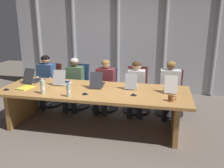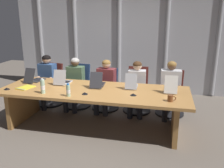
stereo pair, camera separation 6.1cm
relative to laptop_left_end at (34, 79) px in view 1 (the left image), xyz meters
The scene contains 25 objects.
ground_plane 1.58m from the laptop_left_end, 11.29° to the right, with size 11.83×11.83×0.00m, color #6B6056.
conference_table 1.38m from the laptop_left_end, 11.29° to the right, with size 3.43×1.21×0.73m.
curtain_backdrop 2.65m from the laptop_left_end, 58.52° to the left, with size 5.91×0.17×2.89m.
laptop_left_end is the anchor object (origin of this frame).
laptop_left_mid 0.63m from the laptop_left_end, ahead, with size 0.25×0.40×0.30m.
laptop_center 1.35m from the laptop_left_end, ahead, with size 0.27×0.49×0.30m.
laptop_right_mid 2.00m from the laptop_left_end, ahead, with size 0.23×0.40×0.30m.
laptop_right_end 2.71m from the laptop_left_end, ahead, with size 0.23×0.47×0.31m.
office_chair_left_end 0.84m from the laptop_left_end, 91.94° to the left, with size 0.60×0.61×0.95m.
office_chair_left_mid 1.07m from the laptop_left_end, 47.33° to the left, with size 0.60×0.60×0.96m.
office_chair_center 1.57m from the laptop_left_end, 28.27° to the left, with size 0.60×0.60×0.90m.
office_chair_right_mid 2.19m from the laptop_left_end, 19.46° to the left, with size 0.60×0.60×0.96m.
office_chair_right_end 2.87m from the laptop_left_end, 14.57° to the left, with size 0.60×0.61×0.92m.
person_left_end 0.58m from the laptop_left_end, 95.76° to the left, with size 0.43×0.57×1.17m.
person_left_mid 0.86m from the laptop_left_end, 40.96° to the left, with size 0.38×0.55×1.14m.
person_center 1.46m from the laptop_left_end, 22.42° to the left, with size 0.43×0.57×1.12m.
person_right_mid 2.10m from the laptop_left_end, 15.22° to the left, with size 0.39×0.56×1.12m.
person_right_end 2.78m from the laptop_left_end, 11.58° to the left, with size 0.43×0.56×1.15m.
water_bottle_primary 1.27m from the laptop_left_end, 34.72° to the right, with size 0.07×0.07×0.22m.
water_bottle_secondary 0.87m from the laptop_left_end, 50.56° to the right, with size 0.08×0.08×0.26m.
coffee_mug_near 2.77m from the laptop_left_end, 12.45° to the right, with size 0.13×0.08×0.11m.
conference_mic_left_side 1.39m from the laptop_left_end, 23.67° to the right, with size 0.11×0.11×0.04m, color black.
conference_mic_middle 0.65m from the laptop_left_end, 108.48° to the right, with size 0.11×0.11×0.04m, color black.
conference_mic_right_side 2.14m from the laptop_left_end, 11.76° to the right, with size 0.11×0.11×0.04m, color black.
spiral_notepad 0.46m from the laptop_left_end, 81.06° to the right, with size 0.29×0.35×0.03m.
Camera 1 is at (1.20, -4.01, 2.02)m, focal length 38.50 mm.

